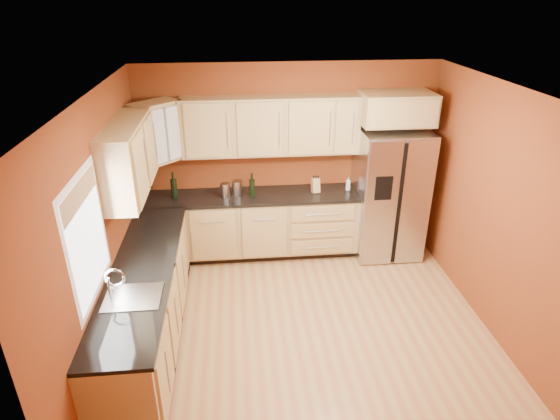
{
  "coord_description": "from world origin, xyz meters",
  "views": [
    {
      "loc": [
        -0.71,
        -4.07,
        3.45
      ],
      "look_at": [
        -0.22,
        0.9,
        1.06
      ],
      "focal_mm": 30.0,
      "sensor_mm": 36.0,
      "label": 1
    }
  ],
  "objects_px": {
    "refrigerator": "(389,194)",
    "soap_dispenser": "(348,184)",
    "knife_block": "(316,185)",
    "wine_bottle_a": "(174,185)",
    "canister_left": "(225,190)"
  },
  "relations": [
    {
      "from": "wine_bottle_a",
      "to": "knife_block",
      "type": "relative_size",
      "value": 1.77
    },
    {
      "from": "wine_bottle_a",
      "to": "soap_dispenser",
      "type": "height_order",
      "value": "wine_bottle_a"
    },
    {
      "from": "refrigerator",
      "to": "soap_dispenser",
      "type": "xyz_separation_m",
      "value": [
        -0.55,
        0.11,
        0.12
      ]
    },
    {
      "from": "soap_dispenser",
      "to": "knife_block",
      "type": "bearing_deg",
      "value": -176.14
    },
    {
      "from": "refrigerator",
      "to": "canister_left",
      "type": "xyz_separation_m",
      "value": [
        -2.23,
        0.02,
        0.13
      ]
    },
    {
      "from": "wine_bottle_a",
      "to": "knife_block",
      "type": "xyz_separation_m",
      "value": [
        1.88,
        0.0,
        -0.08
      ]
    },
    {
      "from": "canister_left",
      "to": "wine_bottle_a",
      "type": "relative_size",
      "value": 0.56
    },
    {
      "from": "refrigerator",
      "to": "canister_left",
      "type": "bearing_deg",
      "value": 179.4
    },
    {
      "from": "refrigerator",
      "to": "knife_block",
      "type": "relative_size",
      "value": 8.79
    },
    {
      "from": "canister_left",
      "to": "refrigerator",
      "type": "bearing_deg",
      "value": -0.6
    },
    {
      "from": "refrigerator",
      "to": "wine_bottle_a",
      "type": "xyz_separation_m",
      "value": [
        -2.89,
        0.08,
        0.21
      ]
    },
    {
      "from": "canister_left",
      "to": "wine_bottle_a",
      "type": "height_order",
      "value": "wine_bottle_a"
    },
    {
      "from": "soap_dispenser",
      "to": "refrigerator",
      "type": "bearing_deg",
      "value": -11.42
    },
    {
      "from": "refrigerator",
      "to": "soap_dispenser",
      "type": "relative_size",
      "value": 10.01
    },
    {
      "from": "canister_left",
      "to": "soap_dispenser",
      "type": "bearing_deg",
      "value": 3.01
    }
  ]
}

